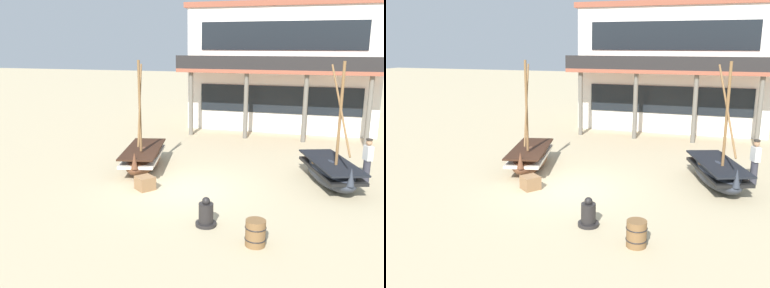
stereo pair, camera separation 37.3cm
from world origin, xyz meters
TOP-DOWN VIEW (x-y plane):
  - ground_plane at (0.00, 0.00)m, footprint 120.00×120.00m
  - fishing_boat_near_left at (-2.30, 1.71)m, footprint 2.13×3.87m
  - fishing_boat_centre_large at (5.03, 1.90)m, footprint 2.41×3.80m
  - fisherman_by_hull at (6.31, 2.51)m, footprint 0.35×0.42m
  - capstan_winch at (1.56, -2.81)m, footprint 0.60×0.60m
  - wooden_barrel at (3.08, -3.60)m, footprint 0.56×0.56m
  - cargo_crate at (-1.28, -0.53)m, footprint 0.81×0.81m
  - harbor_building_main at (2.29, 13.33)m, footprint 11.23×8.11m

SIDE VIEW (x-z plane):
  - ground_plane at x=0.00m, z-range 0.00..0.00m
  - cargo_crate at x=-1.28m, z-range 0.00..0.48m
  - capstan_winch at x=1.56m, z-range -0.10..0.76m
  - wooden_barrel at x=3.08m, z-range 0.00..0.70m
  - fishing_boat_near_left at x=-2.30m, z-range -1.72..2.74m
  - fishing_boat_centre_large at x=5.03m, z-range -1.73..2.76m
  - fisherman_by_hull at x=6.31m, z-range -0.01..1.68m
  - harbor_building_main at x=2.29m, z-range 0.01..7.38m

